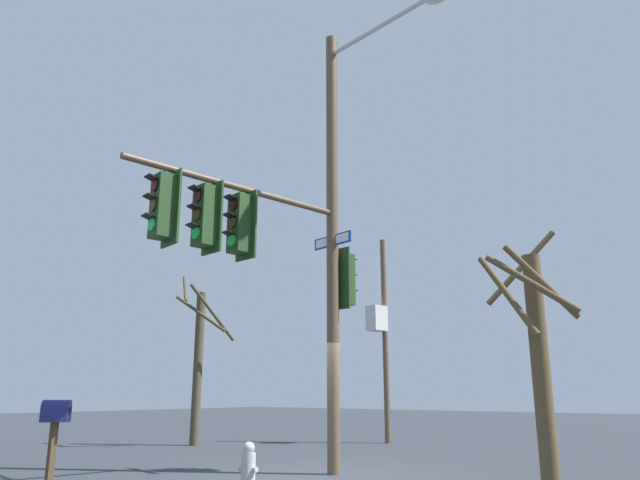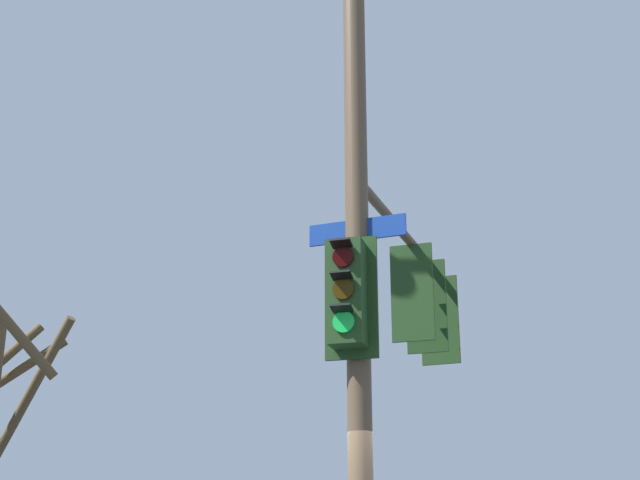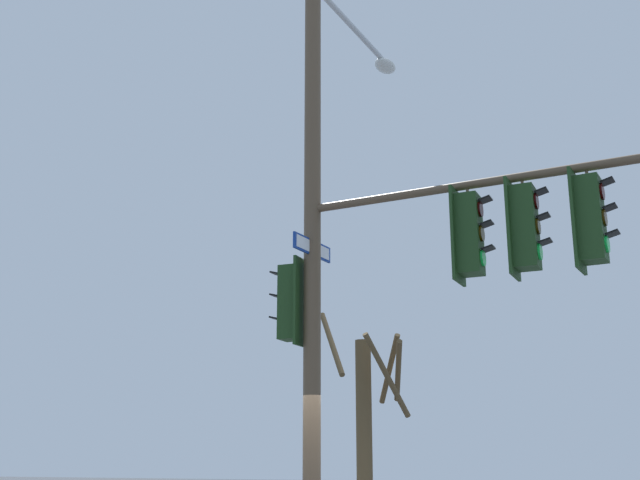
{
  "view_description": "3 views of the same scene",
  "coord_description": "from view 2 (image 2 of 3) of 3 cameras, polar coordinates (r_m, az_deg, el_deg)",
  "views": [
    {
      "loc": [
        -7.19,
        9.69,
        1.53
      ],
      "look_at": [
        0.14,
        0.16,
        4.63
      ],
      "focal_mm": 33.22,
      "sensor_mm": 36.0,
      "label": 1
    },
    {
      "loc": [
        1.37,
        -9.14,
        1.35
      ],
      "look_at": [
        -0.5,
        0.4,
        4.75
      ],
      "focal_mm": 50.39,
      "sensor_mm": 36.0,
      "label": 2
    },
    {
      "loc": [
        10.78,
        3.49,
        1.72
      ],
      "look_at": [
        0.13,
        0.06,
        4.73
      ],
      "focal_mm": 44.46,
      "sensor_mm": 36.0,
      "label": 3
    }
  ],
  "objects": [
    {
      "name": "main_signal_pole_assembly",
      "position": [
        10.84,
        3.63,
        -0.45
      ],
      "size": [
        4.2,
        5.36,
        9.51
      ],
      "rotation": [
        0.0,
        0.0,
        1.4
      ],
      "color": "brown",
      "rests_on": "ground"
    }
  ]
}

